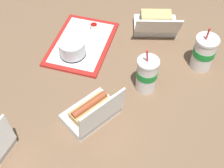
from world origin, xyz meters
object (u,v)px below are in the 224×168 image
(soda_cup_right, at_px, (147,74))
(clamshell_hotdog_corner, at_px, (92,112))
(ketchup_cup, at_px, (94,26))
(clamshell_sandwich_right, at_px, (156,23))
(soda_cup_center, at_px, (204,52))
(cake_container, at_px, (72,49))
(food_tray, at_px, (82,44))
(plastic_fork, at_px, (92,43))

(soda_cup_right, bearing_deg, clamshell_hotdog_corner, -30.96)
(ketchup_cup, bearing_deg, clamshell_sandwich_right, 113.80)
(ketchup_cup, height_order, clamshell_sandwich_right, clamshell_sandwich_right)
(soda_cup_center, bearing_deg, clamshell_hotdog_corner, -35.68)
(ketchup_cup, xyz_separation_m, clamshell_sandwich_right, (-0.12, 0.27, 0.02))
(clamshell_sandwich_right, bearing_deg, ketchup_cup, -66.20)
(ketchup_cup, xyz_separation_m, clamshell_hotdog_corner, (0.47, 0.21, 0.01))
(clamshell_sandwich_right, height_order, soda_cup_right, soda_cup_right)
(cake_container, height_order, soda_cup_center, soda_cup_center)
(clamshell_sandwich_right, relative_size, soda_cup_right, 1.20)
(cake_container, distance_m, clamshell_sandwich_right, 0.43)
(ketchup_cup, xyz_separation_m, soda_cup_right, (0.24, 0.35, 0.05))
(soda_cup_right, bearing_deg, soda_cup_center, 139.85)
(food_tray, distance_m, ketchup_cup, 0.12)
(plastic_fork, bearing_deg, soda_cup_center, 68.84)
(cake_container, height_order, plastic_fork, cake_container)
(clamshell_hotdog_corner, xyz_separation_m, soda_cup_center, (-0.44, 0.32, 0.04))
(cake_container, bearing_deg, soda_cup_center, 107.49)
(cake_container, xyz_separation_m, clamshell_hotdog_corner, (0.27, 0.23, -0.01))
(soda_cup_right, bearing_deg, cake_container, -96.77)
(food_tray, distance_m, soda_cup_right, 0.39)
(plastic_fork, height_order, soda_cup_center, soda_cup_center)
(clamshell_hotdog_corner, distance_m, soda_cup_right, 0.27)
(food_tray, xyz_separation_m, plastic_fork, (-0.01, 0.05, 0.01))
(food_tray, bearing_deg, soda_cup_right, 70.61)
(food_tray, height_order, cake_container, cake_container)
(food_tray, height_order, soda_cup_center, soda_cup_center)
(cake_container, bearing_deg, food_tray, 179.01)
(plastic_fork, relative_size, clamshell_sandwich_right, 0.42)
(cake_container, relative_size, soda_cup_right, 0.55)
(food_tray, bearing_deg, plastic_fork, 105.46)
(food_tray, xyz_separation_m, soda_cup_center, (-0.09, 0.54, 0.07))
(cake_container, xyz_separation_m, ketchup_cup, (-0.20, 0.01, -0.02))
(ketchup_cup, xyz_separation_m, soda_cup_center, (0.03, 0.53, 0.05))
(cake_container, height_order, clamshell_hotdog_corner, clamshell_hotdog_corner)
(food_tray, height_order, soda_cup_right, soda_cup_right)
(cake_container, distance_m, ketchup_cup, 0.20)
(food_tray, height_order, ketchup_cup, ketchup_cup)
(ketchup_cup, bearing_deg, food_tray, -4.81)
(cake_container, distance_m, clamshell_hotdog_corner, 0.35)
(plastic_fork, relative_size, soda_cup_center, 0.51)
(food_tray, distance_m, plastic_fork, 0.05)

